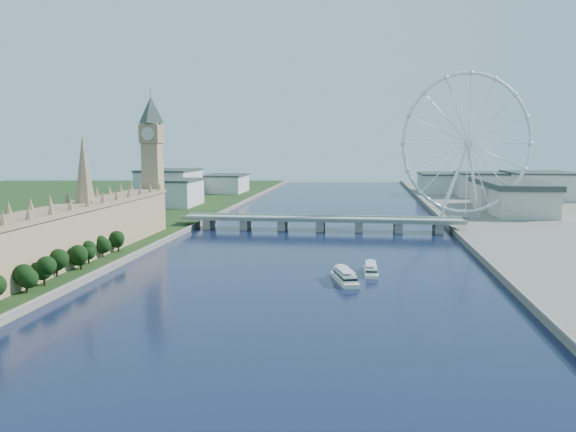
# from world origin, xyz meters

# --- Properties ---
(ground) EXTENTS (2000.00, 2000.00, 0.00)m
(ground) POSITION_xyz_m (0.00, 0.00, 0.00)
(ground) COLOR #172140
(ground) RESTS_ON ground
(tree_row) EXTENTS (8.82, 216.82, 22.32)m
(tree_row) POSITION_xyz_m (-113.00, 74.00, 9.75)
(tree_row) COLOR black
(tree_row) RESTS_ON ground
(parliament_range) EXTENTS (24.00, 200.00, 70.00)m
(parliament_range) POSITION_xyz_m (-128.00, 170.00, 18.48)
(parliament_range) COLOR tan
(parliament_range) RESTS_ON ground
(big_ben) EXTENTS (20.02, 20.02, 110.00)m
(big_ben) POSITION_xyz_m (-128.00, 278.00, 66.57)
(big_ben) COLOR tan
(big_ben) RESTS_ON ground
(westminster_bridge) EXTENTS (220.00, 22.00, 9.50)m
(westminster_bridge) POSITION_xyz_m (0.00, 300.00, 6.63)
(westminster_bridge) COLOR gray
(westminster_bridge) RESTS_ON ground
(london_eye) EXTENTS (113.60, 39.12, 124.30)m
(london_eye) POSITION_xyz_m (119.98, 355.08, 67.52)
(london_eye) COLOR silver
(london_eye) RESTS_ON ground
(county_hall) EXTENTS (54.00, 144.00, 35.00)m
(county_hall) POSITION_xyz_m (175.00, 430.00, 0.00)
(county_hall) COLOR beige
(county_hall) RESTS_ON ground
(city_skyline) EXTENTS (505.00, 280.00, 32.00)m
(city_skyline) POSITION_xyz_m (39.22, 560.08, 16.96)
(city_skyline) COLOR beige
(city_skyline) RESTS_ON ground
(tour_boat_near) EXTENTS (7.76, 27.74, 6.07)m
(tour_boat_near) POSITION_xyz_m (37.06, 152.95, 0.00)
(tour_boat_near) COLOR silver
(tour_boat_near) RESTS_ON ground
(tour_boat_far) EXTENTS (16.38, 32.26, 6.92)m
(tour_boat_far) POSITION_xyz_m (24.13, 133.26, 0.00)
(tour_boat_far) COLOR silver
(tour_boat_far) RESTS_ON ground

